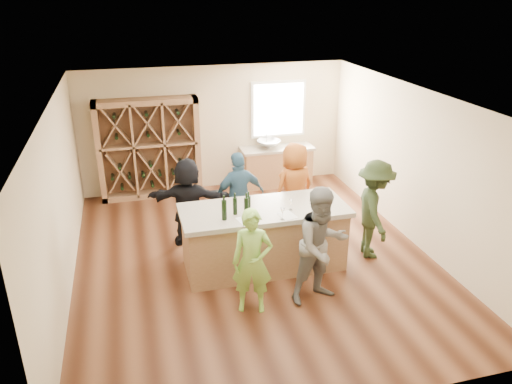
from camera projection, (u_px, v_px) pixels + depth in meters
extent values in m
cube|color=#552E1B|center=(253.00, 260.00, 8.75)|extent=(6.00, 7.00, 0.10)
cube|color=white|center=(253.00, 95.00, 7.63)|extent=(6.00, 7.00, 0.10)
cube|color=beige|center=(214.00, 127.00, 11.35)|extent=(6.00, 0.10, 2.80)
cube|color=beige|center=(342.00, 309.00, 5.02)|extent=(6.00, 0.10, 2.80)
cube|color=beige|center=(56.00, 202.00, 7.47)|extent=(0.10, 7.00, 2.80)
cube|color=beige|center=(418.00, 167.00, 8.91)|extent=(0.10, 7.00, 2.80)
cube|color=white|center=(278.00, 109.00, 11.50)|extent=(1.30, 0.06, 1.30)
cube|color=white|center=(279.00, 109.00, 11.47)|extent=(1.18, 0.01, 1.18)
cube|color=#936946|center=(149.00, 149.00, 10.87)|extent=(2.20, 0.45, 2.20)
cube|color=#936946|center=(277.00, 167.00, 11.75)|extent=(1.60, 0.58, 0.86)
cube|color=#A39886|center=(277.00, 149.00, 11.57)|extent=(1.70, 0.62, 0.06)
imported|color=silver|center=(269.00, 144.00, 11.47)|extent=(0.54, 0.54, 0.19)
cylinder|color=silver|center=(267.00, 140.00, 11.61)|extent=(0.02, 0.02, 0.30)
cube|color=#936946|center=(264.00, 240.00, 8.28)|extent=(2.60, 1.00, 1.00)
cube|color=#A39886|center=(264.00, 210.00, 8.07)|extent=(2.72, 1.12, 0.08)
cylinder|color=black|center=(224.00, 210.00, 7.60)|extent=(0.10, 0.10, 0.32)
cylinder|color=black|center=(235.00, 206.00, 7.79)|extent=(0.08, 0.08, 0.28)
cylinder|color=black|center=(246.00, 207.00, 7.71)|extent=(0.09, 0.09, 0.31)
cylinder|color=black|center=(249.00, 205.00, 7.81)|extent=(0.09, 0.09, 0.29)
cone|color=white|center=(254.00, 218.00, 7.52)|extent=(0.07, 0.07, 0.16)
cone|color=white|center=(282.00, 214.00, 7.62)|extent=(0.09, 0.09, 0.20)
cone|color=white|center=(311.00, 209.00, 7.78)|extent=(0.09, 0.09, 0.19)
cone|color=white|center=(291.00, 205.00, 7.95)|extent=(0.08, 0.08, 0.17)
cone|color=white|center=(328.00, 203.00, 8.02)|extent=(0.07, 0.07, 0.18)
cube|color=white|center=(247.00, 221.00, 7.62)|extent=(0.30, 0.37, 0.00)
cube|color=white|center=(287.00, 215.00, 7.80)|extent=(0.29, 0.35, 0.00)
cube|color=white|center=(322.00, 212.00, 7.90)|extent=(0.29, 0.34, 0.00)
imported|color=#8CC64C|center=(252.00, 262.00, 7.05)|extent=(0.67, 0.57, 1.59)
imported|color=slate|center=(322.00, 246.00, 7.25)|extent=(0.96, 0.66, 1.81)
imported|color=#263319|center=(374.00, 209.00, 8.50)|extent=(0.76, 1.21, 1.74)
imported|color=#335972|center=(239.00, 196.00, 9.12)|extent=(1.05, 0.66, 1.67)
imported|color=#994C19|center=(294.00, 188.00, 9.41)|extent=(0.98, 0.78, 1.74)
imported|color=black|center=(188.00, 202.00, 8.92)|extent=(1.61, 0.92, 1.64)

